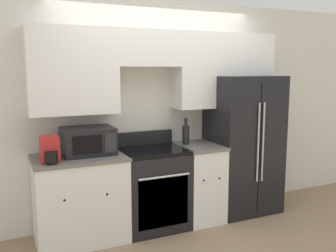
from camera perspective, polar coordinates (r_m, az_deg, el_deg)
The scene contains 9 objects.
ground_plane at distance 4.29m, azimuth 1.80°, elevation -16.09°, with size 12.00×12.00×0.00m, color #937A5B.
wall_back at distance 4.45m, azimuth -1.36°, elevation 4.73°, with size 8.00×0.39×2.60m.
lower_cabinets_left at distance 4.09m, azimuth -13.23°, elevation -10.70°, with size 0.94×0.64×0.91m.
lower_cabinets_right at distance 4.56m, azimuth 4.60°, elevation -8.45°, with size 0.48×0.64×0.91m.
oven_range at distance 4.31m, azimuth -2.35°, elevation -9.39°, with size 0.73×0.65×1.07m.
refrigerator at distance 4.84m, azimuth 11.20°, elevation -2.71°, with size 0.84×0.73×1.72m.
microwave at distance 4.01m, azimuth -12.11°, elevation -2.23°, with size 0.53×0.41×0.28m.
bottle at distance 4.44m, azimuth 2.72°, elevation -1.24°, with size 0.08×0.08×0.31m.
electric_kettle at distance 3.77m, azimuth -17.56°, elevation -3.55°, with size 0.17×0.27×0.25m.
Camera 1 is at (-1.75, -3.49, 1.80)m, focal length 40.00 mm.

